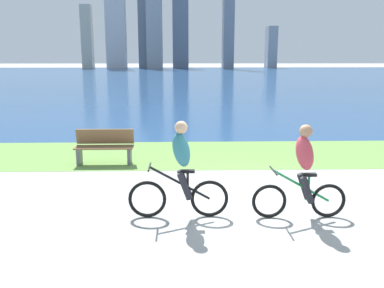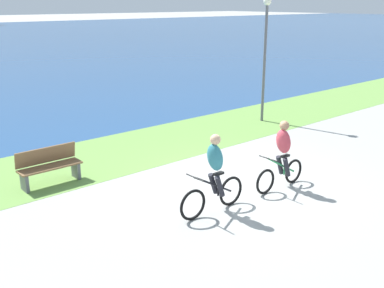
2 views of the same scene
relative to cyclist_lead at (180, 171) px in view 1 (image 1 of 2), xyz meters
The scene contains 7 objects.
ground_plane 1.85m from the cyclist_lead, 31.67° to the left, with size 300.00×300.00×0.00m, color #9E9E99.
grass_strip_bayside 4.96m from the cyclist_lead, 73.31° to the left, with size 120.00×3.43×0.01m, color #6B9947.
bay_water_surface 51.36m from the cyclist_lead, 88.43° to the left, with size 300.00×89.88×0.00m, color navy.
cyclist_lead is the anchor object (origin of this frame).
cyclist_trailing 2.09m from the cyclist_lead, ahead, with size 1.64×0.52×1.64m.
bench_near_path 4.22m from the cyclist_lead, 117.99° to the left, with size 1.50×0.47×0.90m.
city_skyline_far_shore 89.22m from the cyclist_lead, 92.13° to the left, with size 44.62×11.50×22.82m.
Camera 1 is at (-1.41, -7.63, 2.76)m, focal length 38.37 mm.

